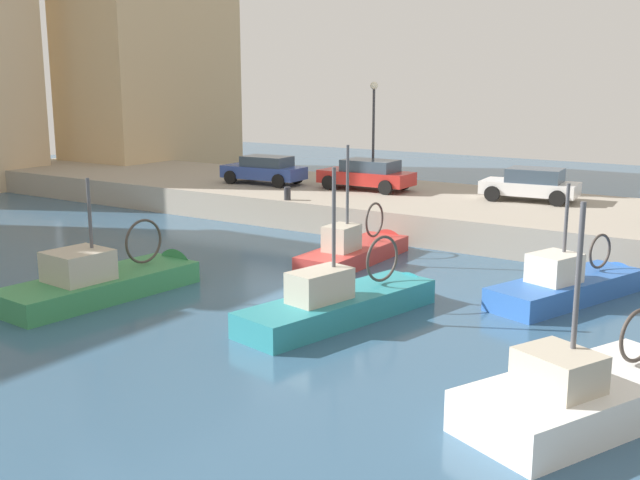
{
  "coord_description": "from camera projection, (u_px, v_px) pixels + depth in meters",
  "views": [
    {
      "loc": [
        -18.19,
        -12.6,
        6.27
      ],
      "look_at": [
        1.45,
        0.44,
        1.2
      ],
      "focal_mm": 42.86,
      "sensor_mm": 36.0,
      "label": 1
    }
  ],
  "objects": [
    {
      "name": "fishing_boat_red",
      "position": [
        359.0,
        256.0,
        26.62
      ],
      "size": [
        5.94,
        1.87,
        4.79
      ],
      "color": "#BC3833",
      "rests_on": "ground"
    },
    {
      "name": "fishing_boat_green",
      "position": [
        112.0,
        290.0,
        22.4
      ],
      "size": [
        6.81,
        2.68,
        4.42
      ],
      "color": "#388951",
      "rests_on": "ground"
    },
    {
      "name": "quay_wall",
      "position": [
        460.0,
        213.0,
        32.18
      ],
      "size": [
        9.0,
        56.0,
        1.2
      ],
      "primitive_type": "cube",
      "color": "#9E9384",
      "rests_on": "ground"
    },
    {
      "name": "waterfront_building_east_mid",
      "position": [
        149.0,
        36.0,
        48.3
      ],
      "size": [
        11.08,
        6.38,
        17.5
      ],
      "color": "#D1B284",
      "rests_on": "ground"
    },
    {
      "name": "parked_car_red",
      "position": [
        367.0,
        174.0,
        34.65
      ],
      "size": [
        2.0,
        4.33,
        1.37
      ],
      "color": "red",
      "rests_on": "quay_wall"
    },
    {
      "name": "parked_car_white",
      "position": [
        531.0,
        184.0,
        31.56
      ],
      "size": [
        2.31,
        4.01,
        1.36
      ],
      "color": "silver",
      "rests_on": "quay_wall"
    },
    {
      "name": "quay_streetlamp",
      "position": [
        374.0,
        116.0,
        35.37
      ],
      "size": [
        0.36,
        0.36,
        4.83
      ],
      "color": "#38383D",
      "rests_on": "quay_wall"
    },
    {
      "name": "fishing_boat_teal",
      "position": [
        348.0,
        312.0,
        20.29
      ],
      "size": [
        7.02,
        2.95,
        4.78
      ],
      "color": "teal",
      "rests_on": "ground"
    },
    {
      "name": "water_surface",
      "position": [
        306.0,
        289.0,
        22.94
      ],
      "size": [
        80.0,
        80.0,
        0.0
      ],
      "primitive_type": "plane",
      "color": "#335675",
      "rests_on": "ground"
    },
    {
      "name": "fishing_boat_white",
      "position": [
        597.0,
        409.0,
        14.44
      ],
      "size": [
        6.19,
        4.19,
        5.08
      ],
      "color": "white",
      "rests_on": "ground"
    },
    {
      "name": "parked_car_blue",
      "position": [
        264.0,
        170.0,
        36.56
      ],
      "size": [
        2.06,
        4.13,
        1.34
      ],
      "color": "#334C9E",
      "rests_on": "quay_wall"
    },
    {
      "name": "fishing_boat_blue",
      "position": [
        573.0,
        294.0,
        22.01
      ],
      "size": [
        6.38,
        3.47,
        4.11
      ],
      "color": "#2D60B7",
      "rests_on": "ground"
    },
    {
      "name": "mooring_bollard_north",
      "position": [
        287.0,
        193.0,
        31.87
      ],
      "size": [
        0.28,
        0.28,
        0.55
      ],
      "primitive_type": "cylinder",
      "color": "#2D2D33",
      "rests_on": "quay_wall"
    }
  ]
}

